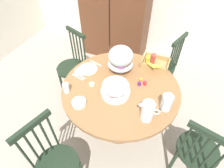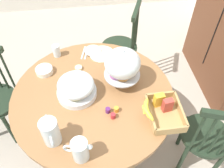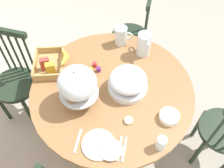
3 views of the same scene
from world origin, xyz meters
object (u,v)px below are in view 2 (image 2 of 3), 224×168
windsor_chair_by_cabinet (206,138)px  butter_dish (79,68)px  drinking_glass (56,51)px  cereal_basket (162,110)px  pastry_stand_with_dome (122,65)px  china_plate_large (102,54)px  windsor_chair_facing_door (121,48)px  orange_juice_pitcher (51,133)px  dining_table (94,110)px  cereal_bowl (44,71)px  china_plate_small (93,50)px  milk_pitcher (80,151)px  fruit_platter_covered (76,87)px

windsor_chair_by_cabinet → butter_dish: windsor_chair_by_cabinet is taller
drinking_glass → cereal_basket: bearing=45.8°
windsor_chair_by_cabinet → butter_dish: (-0.62, -0.96, 0.30)m
pastry_stand_with_dome → windsor_chair_by_cabinet: bearing=55.8°
pastry_stand_with_dome → china_plate_large: 0.42m
windsor_chair_facing_door → china_plate_large: 0.55m
orange_juice_pitcher → dining_table: bearing=140.9°
dining_table → pastry_stand_with_dome: size_ratio=3.65×
pastry_stand_with_dome → butter_dish: 0.43m
butter_dish → cereal_bowl: bearing=-89.0°
dining_table → butter_dish: butter_dish is taller
orange_juice_pitcher → china_plate_small: (-0.85, 0.33, -0.08)m
milk_pitcher → pastry_stand_with_dome: bearing=149.1°
orange_juice_pitcher → milk_pitcher: size_ratio=1.11×
windsor_chair_by_cabinet → fruit_platter_covered: 1.11m
milk_pitcher → fruit_platter_covered: bearing=-179.2°
dining_table → fruit_platter_covered: (-0.01, -0.12, 0.29)m
windsor_chair_by_cabinet → cereal_basket: windsor_chair_by_cabinet is taller
windsor_chair_by_cabinet → milk_pitcher: 1.06m
china_plate_small → drinking_glass: 0.32m
dining_table → china_plate_large: china_plate_large is taller
china_plate_large → pastry_stand_with_dome: bearing=19.0°
dining_table → cereal_basket: cereal_basket is taller
fruit_platter_covered → drinking_glass: size_ratio=2.73×
china_plate_large → drinking_glass: (-0.04, -0.40, 0.05)m
fruit_platter_covered → cereal_basket: size_ratio=0.95×
windsor_chair_by_cabinet → drinking_glass: size_ratio=8.86×
windsor_chair_by_cabinet → drinking_glass: windsor_chair_by_cabinet is taller
fruit_platter_covered → dining_table: bearing=82.9°
milk_pitcher → cereal_basket: bearing=112.9°
windsor_chair_facing_door → butter_dish: (0.56, -0.46, 0.30)m
pastry_stand_with_dome → butter_dish: pastry_stand_with_dome is taller
milk_pitcher → cereal_bowl: milk_pitcher is taller
windsor_chair_facing_door → pastry_stand_with_dome: pastry_stand_with_dome is taller
cereal_basket → windsor_chair_by_cabinet: bearing=77.3°
pastry_stand_with_dome → cereal_basket: pastry_stand_with_dome is taller
pastry_stand_with_dome → china_plate_large: bearing=-161.0°
cereal_bowl → butter_dish: (-0.00, 0.28, -0.01)m
cereal_bowl → china_plate_small: bearing=116.3°
cereal_basket → butter_dish: cereal_basket is taller
china_plate_small → butter_dish: (0.20, -0.14, -0.01)m
china_plate_small → orange_juice_pitcher: bearing=-21.1°
windsor_chair_by_cabinet → china_plate_small: (-0.83, -0.83, 0.30)m
windsor_chair_by_cabinet → butter_dish: 1.19m
dining_table → orange_juice_pitcher: (0.35, -0.29, 0.30)m
fruit_platter_covered → windsor_chair_facing_door: bearing=150.1°
orange_juice_pitcher → milk_pitcher: bearing=52.3°
china_plate_small → pastry_stand_with_dome: bearing=26.5°
fruit_platter_covered → china_plate_small: fruit_platter_covered is taller
dining_table → windsor_chair_facing_door: bearing=156.8°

